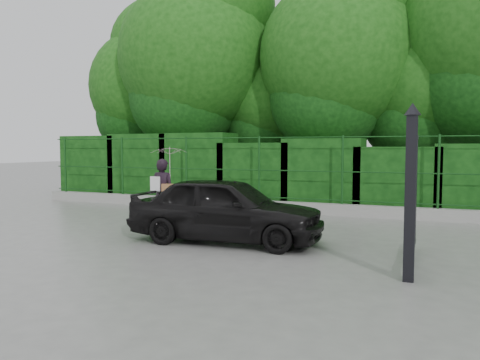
% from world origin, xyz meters
% --- Properties ---
extents(ground, '(80.00, 80.00, 0.00)m').
position_xyz_m(ground, '(0.00, 0.00, 0.00)').
color(ground, gray).
extents(kerb, '(14.00, 0.25, 0.30)m').
position_xyz_m(kerb, '(0.00, 4.50, 0.15)').
color(kerb, '#9E9E99').
rests_on(kerb, ground).
extents(fence, '(14.13, 0.06, 1.80)m').
position_xyz_m(fence, '(0.22, 4.50, 1.20)').
color(fence, '#124114').
rests_on(fence, kerb).
extents(hedge, '(14.20, 1.20, 2.23)m').
position_xyz_m(hedge, '(-0.27, 5.50, 1.02)').
color(hedge, black).
rests_on(hedge, ground).
extents(trees, '(17.10, 6.15, 8.08)m').
position_xyz_m(trees, '(1.14, 7.74, 4.62)').
color(trees, black).
rests_on(trees, ground).
extents(gate, '(0.22, 2.33, 2.36)m').
position_xyz_m(gate, '(4.60, -0.72, 1.19)').
color(gate, black).
rests_on(gate, ground).
extents(woman, '(0.86, 0.85, 1.81)m').
position_xyz_m(woman, '(-0.65, 1.33, 1.18)').
color(woman, black).
rests_on(woman, ground).
extents(car, '(3.72, 1.62, 1.25)m').
position_xyz_m(car, '(1.29, 0.26, 0.62)').
color(car, black).
rests_on(car, ground).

